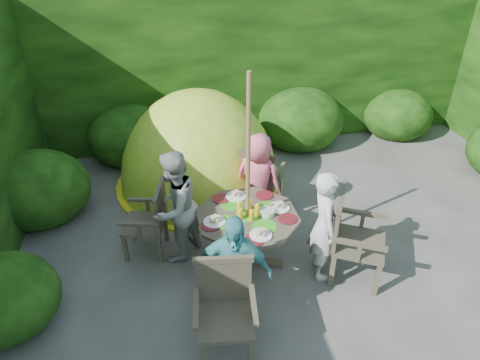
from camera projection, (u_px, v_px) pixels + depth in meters
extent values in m
plane|color=#43423C|center=(343.00, 287.00, 4.52)|extent=(60.00, 60.00, 0.00)
cube|color=black|center=(258.00, 62.00, 7.21)|extent=(9.00, 1.00, 2.50)
cylinder|color=#3A3326|center=(247.00, 241.00, 4.69)|extent=(0.11, 0.11, 0.62)
cube|color=#3A3326|center=(247.00, 260.00, 4.84)|extent=(0.80, 0.38, 0.05)
cube|color=#3A3326|center=(247.00, 260.00, 4.84)|extent=(0.38, 0.80, 0.05)
cylinder|color=#3A3326|center=(247.00, 217.00, 4.51)|extent=(1.46, 1.46, 0.04)
cylinder|color=green|center=(226.00, 222.00, 4.40)|extent=(0.26, 0.26, 0.00)
cylinder|color=green|center=(264.00, 226.00, 4.34)|extent=(0.26, 0.26, 0.00)
cylinder|color=green|center=(232.00, 204.00, 4.67)|extent=(0.26, 0.26, 0.00)
cylinder|color=green|center=(268.00, 208.00, 4.61)|extent=(0.26, 0.26, 0.00)
cylinder|color=green|center=(248.00, 215.00, 4.50)|extent=(0.26, 0.26, 0.00)
cylinder|color=white|center=(279.00, 208.00, 4.61)|extent=(0.23, 0.23, 0.01)
cylinder|color=white|center=(236.00, 196.00, 4.79)|extent=(0.23, 0.23, 0.01)
cylinder|color=white|center=(214.00, 222.00, 4.39)|extent=(0.23, 0.23, 0.01)
cylinder|color=white|center=(261.00, 235.00, 4.21)|extent=(0.23, 0.23, 0.01)
cylinder|color=#AE0B0E|center=(287.00, 219.00, 4.44)|extent=(0.20, 0.20, 0.01)
cylinder|color=#AE0B0E|center=(264.00, 195.00, 4.82)|extent=(0.20, 0.20, 0.01)
cylinder|color=#AE0B0E|center=(221.00, 198.00, 4.76)|extent=(0.20, 0.20, 0.01)
cylinder|color=#AE0B0E|center=(211.00, 225.00, 4.34)|extent=(0.20, 0.20, 0.01)
cylinder|color=#AE0B0E|center=(254.00, 240.00, 4.15)|extent=(0.20, 0.20, 0.01)
cylinder|color=#52AA41|center=(267.00, 212.00, 4.50)|extent=(0.16, 0.16, 0.05)
cylinder|color=olive|center=(248.00, 179.00, 4.27)|extent=(0.06, 0.06, 2.20)
cube|color=#3A3326|center=(359.00, 244.00, 4.44)|extent=(0.70, 0.71, 0.05)
cube|color=#3A3326|center=(377.00, 279.00, 4.32)|extent=(0.07, 0.07, 0.43)
cube|color=#3A3326|center=(379.00, 251.00, 4.69)|extent=(0.07, 0.07, 0.43)
cube|color=#3A3326|center=(332.00, 270.00, 4.44)|extent=(0.07, 0.07, 0.43)
cube|color=#3A3326|center=(337.00, 243.00, 4.80)|extent=(0.07, 0.07, 0.43)
cube|color=#3A3326|center=(339.00, 218.00, 4.36)|extent=(0.29, 0.49, 0.51)
cube|color=#3A3326|center=(360.00, 244.00, 4.12)|extent=(0.47, 0.29, 0.04)
cube|color=#3A3326|center=(364.00, 213.00, 4.55)|extent=(0.47, 0.29, 0.04)
cube|color=#3A3326|center=(144.00, 224.00, 4.83)|extent=(0.53, 0.55, 0.04)
cube|color=#3A3326|center=(134.00, 227.00, 5.10)|extent=(0.05, 0.05, 0.37)
cube|color=#3A3326|center=(125.00, 248.00, 4.77)|extent=(0.05, 0.05, 0.37)
cube|color=#3A3326|center=(166.00, 227.00, 5.09)|extent=(0.05, 0.05, 0.37)
cube|color=#3A3326|center=(160.00, 249.00, 4.76)|extent=(0.05, 0.05, 0.37)
cube|color=#3A3326|center=(161.00, 207.00, 4.70)|extent=(0.14, 0.45, 0.44)
cube|color=#3A3326|center=(147.00, 200.00, 4.93)|extent=(0.44, 0.14, 0.04)
cube|color=#3A3326|center=(138.00, 224.00, 4.54)|extent=(0.44, 0.14, 0.04)
cube|color=#3A3326|center=(262.00, 179.00, 5.64)|extent=(0.63, 0.63, 0.04)
cube|color=#3A3326|center=(279.00, 187.00, 5.83)|extent=(0.06, 0.06, 0.38)
cube|color=#3A3326|center=(253.00, 182.00, 5.96)|extent=(0.06, 0.06, 0.38)
cube|color=#3A3326|center=(270.00, 203.00, 5.52)|extent=(0.06, 0.06, 0.38)
cube|color=#3A3326|center=(242.00, 196.00, 5.65)|extent=(0.06, 0.06, 0.38)
cube|color=#3A3326|center=(256.00, 171.00, 5.34)|extent=(0.41, 0.28, 0.45)
cube|color=#3A3326|center=(279.00, 171.00, 5.47)|extent=(0.28, 0.40, 0.04)
cube|color=#3A3326|center=(245.00, 164.00, 5.62)|extent=(0.28, 0.40, 0.04)
cube|color=#3A3326|center=(225.00, 320.00, 3.65)|extent=(0.54, 0.52, 0.05)
cube|color=#3A3326|center=(202.00, 358.00, 3.57)|extent=(0.05, 0.05, 0.39)
cube|color=#3A3326|center=(251.00, 355.00, 3.60)|extent=(0.05, 0.05, 0.39)
cube|color=#3A3326|center=(203.00, 319.00, 3.92)|extent=(0.05, 0.05, 0.39)
cube|color=#3A3326|center=(247.00, 316.00, 3.94)|extent=(0.05, 0.05, 0.39)
cube|color=#3A3326|center=(224.00, 281.00, 3.71)|extent=(0.48, 0.10, 0.46)
cube|color=#3A3326|center=(196.00, 307.00, 3.54)|extent=(0.11, 0.46, 0.04)
cube|color=#3A3326|center=(254.00, 304.00, 3.57)|extent=(0.11, 0.46, 0.04)
imported|color=silver|center=(324.00, 225.00, 4.40)|extent=(0.35, 0.49, 1.25)
imported|color=#999A95|center=(175.00, 207.00, 4.62)|extent=(0.79, 0.81, 1.31)
imported|color=#E85F7B|center=(258.00, 180.00, 5.20)|extent=(0.70, 0.66, 1.21)
imported|color=teal|center=(233.00, 271.00, 3.86)|extent=(0.77, 0.52, 1.21)
ellipsoid|color=#82B923|center=(201.00, 182.00, 6.32)|extent=(2.83, 2.83, 2.77)
ellipsoid|color=black|center=(190.00, 212.00, 5.66)|extent=(0.86, 0.62, 0.95)
cylinder|color=yellow|center=(200.00, 181.00, 6.31)|extent=(2.42, 2.42, 0.03)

